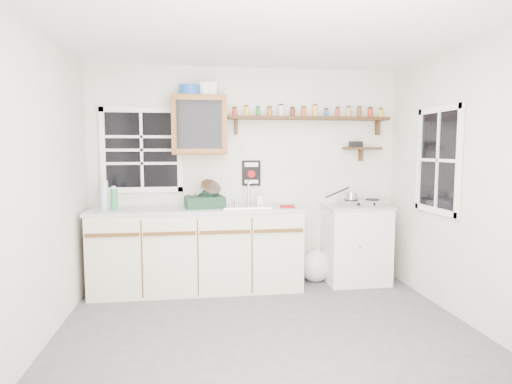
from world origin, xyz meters
The scene contains 18 objects.
room centered at (0.00, 0.00, 1.25)m, with size 3.64×3.24×2.54m.
main_cabinet centered at (-0.58, 1.30, 0.46)m, with size 2.31×0.63×0.92m.
right_cabinet centered at (1.25, 1.32, 0.46)m, with size 0.73×0.57×0.91m.
sink centered at (-0.05, 1.30, 0.93)m, with size 0.52×0.44×0.29m.
upper_cabinet centered at (-0.55, 1.44, 1.82)m, with size 0.60×0.32×0.65m.
upper_cabinet_clutter centered at (-0.56, 1.44, 2.21)m, with size 0.41×0.24×0.14m.
spice_shelf centered at (0.73, 1.51, 1.93)m, with size 1.91×0.18×0.35m.
secondary_shelf centered at (1.36, 1.52, 1.58)m, with size 0.45×0.16×0.24m.
warning_sign centered at (0.05, 1.59, 1.28)m, with size 0.22×0.02×0.30m.
window_back centered at (-1.20, 1.59, 1.55)m, with size 0.93×0.03×0.98m.
window_right centered at (1.79, 0.55, 1.45)m, with size 0.03×0.78×1.08m.
water_bottles centered at (-1.52, 1.27, 1.06)m, with size 0.18×0.10×0.34m.
dish_rack centered at (-0.49, 1.30, 1.02)m, with size 0.46×0.37×0.31m.
soap_bottle centered at (0.12, 1.39, 1.00)m, with size 0.08×0.08×0.17m, color white.
rag centered at (0.40, 1.18, 0.93)m, with size 0.15×0.13×0.02m, color maroon.
hotplate centered at (1.31, 1.30, 0.94)m, with size 0.54×0.32×0.08m.
saucepan centered at (1.17, 1.31, 1.02)m, with size 0.34×0.24×0.16m.
trash_bag centered at (0.79, 1.40, 0.19)m, with size 0.39×0.35×0.45m.
Camera 1 is at (-0.59, -3.40, 1.55)m, focal length 30.00 mm.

